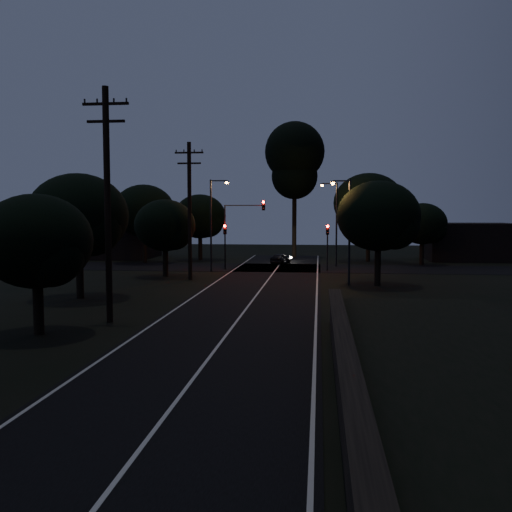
# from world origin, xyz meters

# --- Properties ---
(ground) EXTENTS (160.00, 160.00, 0.00)m
(ground) POSITION_xyz_m (0.00, 0.00, 0.00)
(ground) COLOR black
(road_surface) EXTENTS (60.00, 70.00, 0.03)m
(road_surface) POSITION_xyz_m (0.00, 31.12, 0.01)
(road_surface) COLOR black
(road_surface) RESTS_ON ground
(retaining_wall) EXTENTS (6.93, 26.00, 1.60)m
(retaining_wall) POSITION_xyz_m (7.74, 3.00, 0.62)
(retaining_wall) COLOR black
(retaining_wall) RESTS_ON ground
(utility_pole_mid) EXTENTS (2.20, 0.30, 11.00)m
(utility_pole_mid) POSITION_xyz_m (-6.00, 15.00, 5.74)
(utility_pole_mid) COLOR black
(utility_pole_mid) RESTS_ON ground
(utility_pole_far) EXTENTS (2.20, 0.30, 10.50)m
(utility_pole_far) POSITION_xyz_m (-6.00, 32.00, 5.48)
(utility_pole_far) COLOR black
(utility_pole_far) RESTS_ON ground
(tree_left_b) EXTENTS (4.71, 4.71, 5.99)m
(tree_left_b) POSITION_xyz_m (-7.83, 11.90, 3.88)
(tree_left_b) COLOR black
(tree_left_b) RESTS_ON ground
(tree_left_c) EXTENTS (5.96, 5.96, 7.53)m
(tree_left_c) POSITION_xyz_m (-10.29, 21.88, 4.87)
(tree_left_c) COLOR black
(tree_left_c) RESTS_ON ground
(tree_left_d) EXTENTS (4.91, 4.91, 6.23)m
(tree_left_d) POSITION_xyz_m (-8.33, 33.90, 4.03)
(tree_left_d) COLOR black
(tree_left_d) RESTS_ON ground
(tree_far_nw) EXTENTS (5.62, 5.62, 7.12)m
(tree_far_nw) POSITION_xyz_m (-8.80, 49.89, 4.61)
(tree_far_nw) COLOR black
(tree_far_nw) RESTS_ON ground
(tree_far_w) EXTENTS (6.29, 6.29, 8.01)m
(tree_far_w) POSITION_xyz_m (-13.78, 45.87, 5.21)
(tree_far_w) COLOR black
(tree_far_w) RESTS_ON ground
(tree_far_ne) EXTENTS (7.34, 7.34, 9.28)m
(tree_far_ne) POSITION_xyz_m (9.26, 49.85, 6.01)
(tree_far_ne) COLOR black
(tree_far_ne) RESTS_ON ground
(tree_far_e) EXTENTS (4.80, 4.80, 6.10)m
(tree_far_e) POSITION_xyz_m (14.17, 46.90, 3.95)
(tree_far_e) COLOR black
(tree_far_e) RESTS_ON ground
(tree_right_a) EXTENTS (5.83, 5.83, 7.42)m
(tree_right_a) POSITION_xyz_m (8.21, 29.88, 4.81)
(tree_right_a) COLOR black
(tree_right_a) RESTS_ON ground
(tall_pine) EXTENTS (6.82, 6.82, 15.50)m
(tall_pine) POSITION_xyz_m (1.00, 55.00, 11.18)
(tall_pine) COLOR black
(tall_pine) RESTS_ON ground
(building_left) EXTENTS (10.00, 8.00, 4.40)m
(building_left) POSITION_xyz_m (-20.00, 52.00, 2.20)
(building_left) COLOR black
(building_left) RESTS_ON ground
(building_right) EXTENTS (9.00, 7.00, 4.00)m
(building_right) POSITION_xyz_m (20.00, 53.00, 2.00)
(building_right) COLOR black
(building_right) RESTS_ON ground
(signal_left) EXTENTS (0.28, 0.35, 4.10)m
(signal_left) POSITION_xyz_m (-4.60, 39.99, 2.84)
(signal_left) COLOR black
(signal_left) RESTS_ON ground
(signal_right) EXTENTS (0.28, 0.35, 4.10)m
(signal_right) POSITION_xyz_m (4.60, 39.99, 2.84)
(signal_right) COLOR black
(signal_right) RESTS_ON ground
(signal_mast) EXTENTS (3.70, 0.35, 6.25)m
(signal_mast) POSITION_xyz_m (-2.91, 39.99, 4.34)
(signal_mast) COLOR black
(signal_mast) RESTS_ON ground
(streetlight_a) EXTENTS (1.66, 0.26, 8.00)m
(streetlight_a) POSITION_xyz_m (-5.31, 38.00, 4.64)
(streetlight_a) COLOR black
(streetlight_a) RESTS_ON ground
(streetlight_b) EXTENTS (1.66, 0.26, 8.00)m
(streetlight_b) POSITION_xyz_m (5.31, 44.00, 4.64)
(streetlight_b) COLOR black
(streetlight_b) RESTS_ON ground
(streetlight_c) EXTENTS (1.46, 0.26, 7.50)m
(streetlight_c) POSITION_xyz_m (5.83, 30.00, 4.35)
(streetlight_c) COLOR black
(streetlight_c) RESTS_ON ground
(car) EXTENTS (2.12, 3.48, 1.11)m
(car) POSITION_xyz_m (0.04, 45.94, 0.55)
(car) COLOR black
(car) RESTS_ON ground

